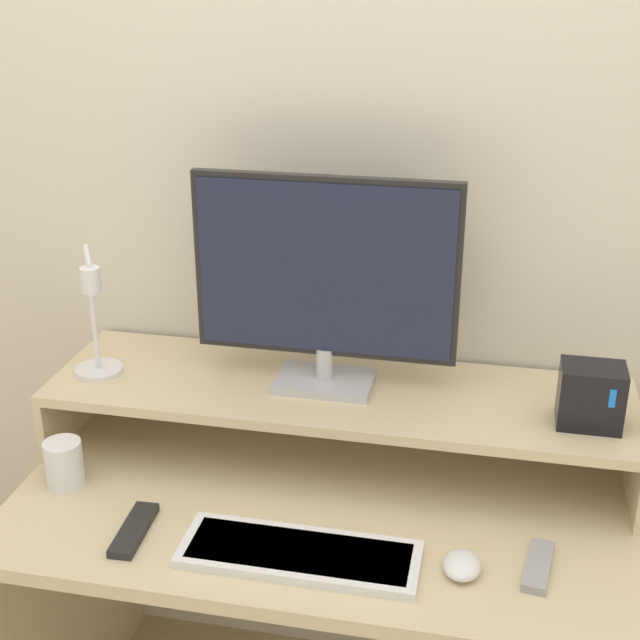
% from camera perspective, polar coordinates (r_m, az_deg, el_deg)
% --- Properties ---
extents(wall_back, '(6.00, 0.05, 2.50)m').
position_cam_1_polar(wall_back, '(1.96, 2.48, 8.15)').
color(wall_back, beige).
rests_on(wall_back, ground_plane).
extents(desk, '(1.24, 0.69, 0.72)m').
position_cam_1_polar(desk, '(1.96, 0.16, -16.10)').
color(desk, beige).
rests_on(desk, ground_plane).
extents(monitor_shelf, '(1.24, 0.36, 0.16)m').
position_cam_1_polar(monitor_shelf, '(1.91, 1.21, -4.94)').
color(monitor_shelf, beige).
rests_on(monitor_shelf, desk).
extents(monitor, '(0.55, 0.14, 0.45)m').
position_cam_1_polar(monitor, '(1.81, 0.33, 2.67)').
color(monitor, '#BCBCC1').
rests_on(monitor, monitor_shelf).
extents(desk_lamp, '(0.14, 0.19, 0.30)m').
position_cam_1_polar(desk_lamp, '(1.93, -14.20, -0.56)').
color(desk_lamp, silver).
rests_on(desk_lamp, monitor_shelf).
extents(router_dock, '(0.12, 0.09, 0.12)m').
position_cam_1_polar(router_dock, '(1.81, 16.94, -4.66)').
color(router_dock, black).
rests_on(router_dock, monitor_shelf).
extents(keyboard, '(0.44, 0.15, 0.02)m').
position_cam_1_polar(keyboard, '(1.67, -1.16, -14.75)').
color(keyboard, white).
rests_on(keyboard, desk).
extents(mouse, '(0.07, 0.09, 0.03)m').
position_cam_1_polar(mouse, '(1.66, 9.08, -15.24)').
color(mouse, white).
rests_on(mouse, desk).
extents(remote_control, '(0.05, 0.16, 0.02)m').
position_cam_1_polar(remote_control, '(1.77, -11.82, -13.02)').
color(remote_control, black).
rests_on(remote_control, desk).
extents(remote_secondary, '(0.06, 0.15, 0.02)m').
position_cam_1_polar(remote_secondary, '(1.69, 13.79, -15.05)').
color(remote_secondary, '#99999E').
rests_on(remote_secondary, desk).
extents(mug, '(0.08, 0.08, 0.10)m').
position_cam_1_polar(mug, '(1.92, -16.05, -8.86)').
color(mug, white).
rests_on(mug, desk).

